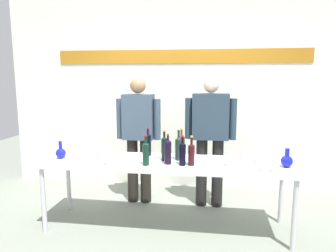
{
  "coord_description": "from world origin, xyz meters",
  "views": [
    {
      "loc": [
        0.49,
        -3.2,
        1.66
      ],
      "look_at": [
        0.0,
        0.15,
        1.12
      ],
      "focal_mm": 33.19,
      "sensor_mm": 36.0,
      "label": 1
    }
  ],
  "objects_px": {
    "decanter_blue_left": "(61,153)",
    "wine_glass_right_3": "(244,150)",
    "decanter_blue_right": "(287,161)",
    "wine_glass_right_2": "(263,161)",
    "presenter_left": "(139,133)",
    "presenter_right": "(210,133)",
    "wine_glass_left_0": "(107,155)",
    "wine_glass_left_1": "(79,150)",
    "wine_bottle_0": "(179,148)",
    "wine_glass_right_4": "(274,163)",
    "wine_bottle_7": "(148,143)",
    "wine_bottle_1": "(191,153)",
    "wine_glass_right_1": "(229,155)",
    "wine_bottle_3": "(168,151)",
    "wine_glass_right_0": "(260,153)",
    "wine_glass_left_2": "(98,149)",
    "wine_bottle_5": "(164,148)",
    "wine_bottle_6": "(146,153)",
    "wine_bottle_4": "(181,146)",
    "wine_bottle_2": "(182,153)",
    "display_table": "(166,166)"
  },
  "relations": [
    {
      "from": "wine_bottle_6",
      "to": "wine_glass_right_0",
      "type": "distance_m",
      "value": 1.2
    },
    {
      "from": "decanter_blue_left",
      "to": "wine_glass_left_0",
      "type": "height_order",
      "value": "decanter_blue_left"
    },
    {
      "from": "decanter_blue_left",
      "to": "wine_bottle_5",
      "type": "height_order",
      "value": "wine_bottle_5"
    },
    {
      "from": "wine_bottle_0",
      "to": "wine_glass_right_4",
      "type": "relative_size",
      "value": 2.55
    },
    {
      "from": "decanter_blue_left",
      "to": "wine_glass_right_3",
      "type": "distance_m",
      "value": 2.04
    },
    {
      "from": "display_table",
      "to": "decanter_blue_left",
      "type": "bearing_deg",
      "value": -178.03
    },
    {
      "from": "display_table",
      "to": "wine_bottle_0",
      "type": "bearing_deg",
      "value": 30.43
    },
    {
      "from": "wine_glass_left_0",
      "to": "wine_glass_left_1",
      "type": "xyz_separation_m",
      "value": [
        -0.39,
        0.21,
        -0.01
      ]
    },
    {
      "from": "wine_glass_left_1",
      "to": "presenter_left",
      "type": "bearing_deg",
      "value": 54.45
    },
    {
      "from": "wine_bottle_0",
      "to": "wine_glass_right_3",
      "type": "xyz_separation_m",
      "value": [
        0.72,
        0.15,
        -0.04
      ]
    },
    {
      "from": "wine_bottle_5",
      "to": "wine_glass_right_4",
      "type": "xyz_separation_m",
      "value": [
        1.1,
        -0.26,
        -0.05
      ]
    },
    {
      "from": "wine_bottle_0",
      "to": "wine_glass_left_0",
      "type": "distance_m",
      "value": 0.77
    },
    {
      "from": "wine_bottle_2",
      "to": "wine_glass_right_1",
      "type": "bearing_deg",
      "value": 4.97
    },
    {
      "from": "decanter_blue_right",
      "to": "wine_glass_left_0",
      "type": "bearing_deg",
      "value": -173.75
    },
    {
      "from": "decanter_blue_left",
      "to": "wine_bottle_4",
      "type": "relative_size",
      "value": 0.58
    },
    {
      "from": "decanter_blue_right",
      "to": "wine_bottle_7",
      "type": "bearing_deg",
      "value": 169.89
    },
    {
      "from": "wine_glass_right_2",
      "to": "wine_glass_left_0",
      "type": "bearing_deg",
      "value": -179.79
    },
    {
      "from": "wine_bottle_0",
      "to": "wine_glass_right_2",
      "type": "height_order",
      "value": "wine_bottle_0"
    },
    {
      "from": "presenter_right",
      "to": "wine_bottle_6",
      "type": "xyz_separation_m",
      "value": [
        -0.64,
        -0.85,
        -0.06
      ]
    },
    {
      "from": "wine_bottle_1",
      "to": "wine_glass_right_1",
      "type": "bearing_deg",
      "value": 4.32
    },
    {
      "from": "display_table",
      "to": "wine_bottle_0",
      "type": "xyz_separation_m",
      "value": [
        0.13,
        0.07,
        0.19
      ]
    },
    {
      "from": "wine_bottle_7",
      "to": "wine_bottle_4",
      "type": "bearing_deg",
      "value": -7.6
    },
    {
      "from": "decanter_blue_right",
      "to": "wine_glass_right_2",
      "type": "distance_m",
      "value": 0.32
    },
    {
      "from": "wine_glass_right_3",
      "to": "wine_glass_right_4",
      "type": "distance_m",
      "value": 0.51
    },
    {
      "from": "wine_bottle_6",
      "to": "wine_glass_right_4",
      "type": "xyz_separation_m",
      "value": [
        1.26,
        -0.06,
        -0.04
      ]
    },
    {
      "from": "wine_bottle_7",
      "to": "wine_glass_left_2",
      "type": "height_order",
      "value": "wine_bottle_7"
    },
    {
      "from": "wine_bottle_6",
      "to": "wine_glass_left_0",
      "type": "xyz_separation_m",
      "value": [
        -0.4,
        -0.06,
        -0.02
      ]
    },
    {
      "from": "wine_bottle_2",
      "to": "wine_glass_right_4",
      "type": "xyz_separation_m",
      "value": [
        0.89,
        -0.1,
        -0.04
      ]
    },
    {
      "from": "display_table",
      "to": "decanter_blue_left",
      "type": "relative_size",
      "value": 13.76
    },
    {
      "from": "wine_bottle_5",
      "to": "wine_glass_right_2",
      "type": "relative_size",
      "value": 2.38
    },
    {
      "from": "decanter_blue_right",
      "to": "wine_glass_right_3",
      "type": "relative_size",
      "value": 1.4
    },
    {
      "from": "presenter_left",
      "to": "presenter_right",
      "type": "xyz_separation_m",
      "value": [
        0.92,
        0.0,
        0.02
      ]
    },
    {
      "from": "wine_bottle_5",
      "to": "wine_bottle_1",
      "type": "bearing_deg",
      "value": -25.75
    },
    {
      "from": "presenter_left",
      "to": "wine_bottle_6",
      "type": "relative_size",
      "value": 5.17
    },
    {
      "from": "wine_bottle_1",
      "to": "wine_glass_left_0",
      "type": "bearing_deg",
      "value": -171.69
    },
    {
      "from": "presenter_left",
      "to": "wine_bottle_3",
      "type": "height_order",
      "value": "presenter_left"
    },
    {
      "from": "decanter_blue_right",
      "to": "wine_bottle_4",
      "type": "distance_m",
      "value": 1.11
    },
    {
      "from": "wine_bottle_3",
      "to": "wine_bottle_4",
      "type": "relative_size",
      "value": 0.95
    },
    {
      "from": "wine_glass_right_0",
      "to": "wine_glass_left_2",
      "type": "bearing_deg",
      "value": -179.14
    },
    {
      "from": "wine_bottle_3",
      "to": "wine_bottle_7",
      "type": "bearing_deg",
      "value": 131.09
    },
    {
      "from": "wine_glass_left_1",
      "to": "wine_glass_right_0",
      "type": "bearing_deg",
      "value": 3.23
    },
    {
      "from": "wine_glass_right_3",
      "to": "wine_bottle_0",
      "type": "bearing_deg",
      "value": -168.21
    },
    {
      "from": "wine_bottle_7",
      "to": "wine_glass_right_4",
      "type": "distance_m",
      "value": 1.4
    },
    {
      "from": "decanter_blue_right",
      "to": "display_table",
      "type": "bearing_deg",
      "value": 178.11
    },
    {
      "from": "wine_glass_left_2",
      "to": "wine_bottle_3",
      "type": "bearing_deg",
      "value": -10.29
    },
    {
      "from": "wine_bottle_6",
      "to": "wine_glass_left_1",
      "type": "distance_m",
      "value": 0.8
    },
    {
      "from": "wine_bottle_0",
      "to": "wine_glass_left_1",
      "type": "relative_size",
      "value": 2.38
    },
    {
      "from": "wine_bottle_6",
      "to": "wine_glass_right_4",
      "type": "height_order",
      "value": "wine_bottle_6"
    },
    {
      "from": "wine_bottle_3",
      "to": "wine_glass_right_2",
      "type": "relative_size",
      "value": 2.25
    },
    {
      "from": "wine_glass_right_2",
      "to": "wine_glass_right_3",
      "type": "bearing_deg",
      "value": 106.11
    }
  ]
}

